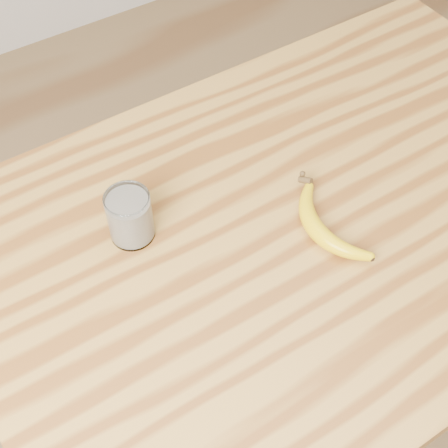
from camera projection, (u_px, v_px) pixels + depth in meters
table at (306, 252)px, 1.18m from camera, size 1.20×0.80×0.90m
smoothie_glass at (130, 217)px, 1.01m from camera, size 0.07×0.07×0.09m
banana at (316, 231)px, 1.03m from camera, size 0.11×0.26×0.03m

